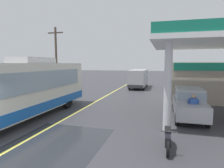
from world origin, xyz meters
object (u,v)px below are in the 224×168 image
(motorcycle_parked_forecourt, at_px, (168,138))
(pedestrian_near_pump, at_px, (193,107))
(coach_bus_main, at_px, (22,91))
(minibus_opposing_lane, at_px, (139,77))
(car_at_pump, at_px, (189,102))

(motorcycle_parked_forecourt, bearing_deg, pedestrian_near_pump, 68.86)
(pedestrian_near_pump, bearing_deg, coach_bus_main, -169.55)
(minibus_opposing_lane, relative_size, pedestrian_near_pump, 3.69)
(coach_bus_main, xyz_separation_m, minibus_opposing_lane, (4.67, 16.33, -0.25))
(minibus_opposing_lane, height_order, pedestrian_near_pump, minibus_opposing_lane)
(minibus_opposing_lane, height_order, motorcycle_parked_forecourt, minibus_opposing_lane)
(pedestrian_near_pump, bearing_deg, minibus_opposing_lane, 108.60)
(coach_bus_main, distance_m, minibus_opposing_lane, 16.99)
(car_at_pump, xyz_separation_m, pedestrian_near_pump, (0.09, -1.16, -0.08))
(car_at_pump, bearing_deg, coach_bus_main, -162.84)
(motorcycle_parked_forecourt, bearing_deg, car_at_pump, 74.72)
(coach_bus_main, xyz_separation_m, car_at_pump, (9.48, 2.93, -0.71))
(car_at_pump, relative_size, minibus_opposing_lane, 0.69)
(car_at_pump, relative_size, motorcycle_parked_forecourt, 2.33)
(car_at_pump, height_order, motorcycle_parked_forecourt, car_at_pump)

